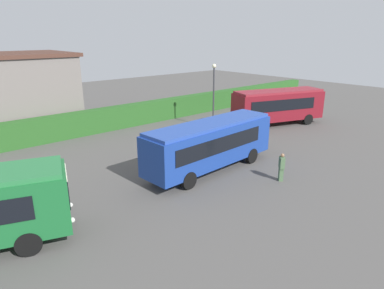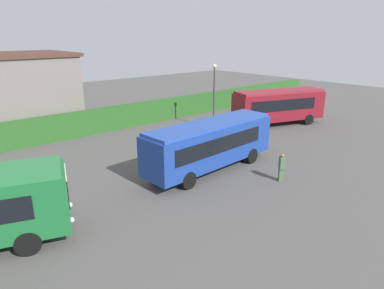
{
  "view_description": "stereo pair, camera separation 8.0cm",
  "coord_description": "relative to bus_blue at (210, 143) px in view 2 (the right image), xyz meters",
  "views": [
    {
      "loc": [
        -15.52,
        -15.19,
        8.13
      ],
      "look_at": [
        -1.78,
        0.44,
        1.37
      ],
      "focal_mm": 31.86,
      "sensor_mm": 36.0,
      "label": 1
    },
    {
      "loc": [
        -15.46,
        -15.24,
        8.13
      ],
      "look_at": [
        -1.78,
        0.44,
        1.37
      ],
      "focal_mm": 31.86,
      "sensor_mm": 36.0,
      "label": 2
    }
  ],
  "objects": [
    {
      "name": "bus_maroon",
      "position": [
        12.67,
        3.99,
        0.08
      ],
      "size": [
        8.94,
        5.19,
        3.24
      ],
      "rotation": [
        0.0,
        0.0,
        -0.34
      ],
      "color": "maroon",
      "rests_on": "ground_plane"
    },
    {
      "name": "person_right",
      "position": [
        1.91,
        -3.91,
        -0.9
      ],
      "size": [
        0.47,
        0.49,
        1.67
      ],
      "rotation": [
        0.0,
        0.0,
        5.59
      ],
      "color": "#4C6B47",
      "rests_on": "ground_plane"
    },
    {
      "name": "ground_plane",
      "position": [
        1.53,
        1.0,
        -1.78
      ],
      "size": [
        86.75,
        86.75,
        0.0
      ],
      "primitive_type": "plane",
      "color": "#514F4C"
    },
    {
      "name": "bus_blue",
      "position": [
        0.0,
        0.0,
        0.0
      ],
      "size": [
        9.45,
        2.76,
        3.08
      ],
      "rotation": [
        0.0,
        0.0,
        0.05
      ],
      "color": "navy",
      "rests_on": "ground_plane"
    },
    {
      "name": "lamppost",
      "position": [
        7.13,
        6.95,
        1.78
      ],
      "size": [
        0.36,
        0.36,
        5.72
      ],
      "color": "#38383D",
      "rests_on": "ground_plane"
    },
    {
      "name": "person_left",
      "position": [
        -1.05,
        2.62,
        -0.84
      ],
      "size": [
        0.43,
        0.3,
        1.77
      ],
      "rotation": [
        0.0,
        0.0,
        4.81
      ],
      "color": "black",
      "rests_on": "ground_plane"
    },
    {
      "name": "person_center",
      "position": [
        1.18,
        2.06,
        -0.92
      ],
      "size": [
        0.5,
        0.45,
        1.64
      ],
      "rotation": [
        0.0,
        0.0,
        5.29
      ],
      "color": "silver",
      "rests_on": "ground_plane"
    },
    {
      "name": "hedge_row",
      "position": [
        1.53,
        12.67,
        -0.78
      ],
      "size": [
        55.38,
        1.01,
        2.01
      ],
      "primitive_type": "cube",
      "color": "#285B22",
      "rests_on": "ground_plane"
    }
  ]
}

